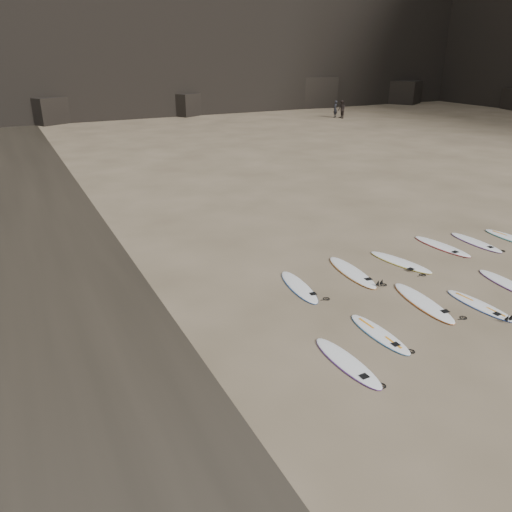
{
  "coord_description": "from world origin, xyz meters",
  "views": [
    {
      "loc": [
        -10.36,
        -8.93,
        6.83
      ],
      "look_at": [
        -4.61,
        2.43,
        1.5
      ],
      "focal_mm": 35.0,
      "sensor_mm": 36.0,
      "label": 1
    }
  ],
  "objects_px": {
    "surfboard_4": "(509,284)",
    "surfboard_0": "(347,362)",
    "surfboard_3": "(480,305)",
    "surfboard_7": "(400,262)",
    "surfboard_2": "(423,302)",
    "person_b": "(342,109)",
    "surfboard_9": "(476,242)",
    "surfboard_8": "(442,246)",
    "surfboard_5": "(299,286)",
    "person_a": "(335,109)",
    "surfboard_1": "(379,333)",
    "surfboard_6": "(352,272)"
  },
  "relations": [
    {
      "from": "surfboard_4",
      "to": "surfboard_0",
      "type": "bearing_deg",
      "value": -165.2
    },
    {
      "from": "surfboard_3",
      "to": "surfboard_7",
      "type": "bearing_deg",
      "value": 84.98
    },
    {
      "from": "surfboard_2",
      "to": "person_b",
      "type": "height_order",
      "value": "person_b"
    },
    {
      "from": "surfboard_4",
      "to": "surfboard_9",
      "type": "bearing_deg",
      "value": 61.67
    },
    {
      "from": "surfboard_7",
      "to": "surfboard_8",
      "type": "relative_size",
      "value": 0.99
    },
    {
      "from": "surfboard_5",
      "to": "person_a",
      "type": "relative_size",
      "value": 1.4
    },
    {
      "from": "surfboard_1",
      "to": "surfboard_9",
      "type": "xyz_separation_m",
      "value": [
        7.53,
        3.5,
        0.0
      ]
    },
    {
      "from": "surfboard_4",
      "to": "person_b",
      "type": "bearing_deg",
      "value": 67.24
    },
    {
      "from": "surfboard_0",
      "to": "surfboard_9",
      "type": "relative_size",
      "value": 1.01
    },
    {
      "from": "surfboard_1",
      "to": "person_a",
      "type": "xyz_separation_m",
      "value": [
        24.36,
        36.55,
        0.81
      ]
    },
    {
      "from": "surfboard_4",
      "to": "surfboard_9",
      "type": "relative_size",
      "value": 1.01
    },
    {
      "from": "surfboard_8",
      "to": "surfboard_7",
      "type": "bearing_deg",
      "value": -174.51
    },
    {
      "from": "surfboard_2",
      "to": "surfboard_8",
      "type": "distance_m",
      "value": 4.86
    },
    {
      "from": "surfboard_4",
      "to": "surfboard_5",
      "type": "relative_size",
      "value": 0.98
    },
    {
      "from": "surfboard_8",
      "to": "surfboard_3",
      "type": "bearing_deg",
      "value": -127.96
    },
    {
      "from": "surfboard_1",
      "to": "surfboard_6",
      "type": "distance_m",
      "value": 3.81
    },
    {
      "from": "surfboard_7",
      "to": "person_a",
      "type": "relative_size",
      "value": 1.45
    },
    {
      "from": "surfboard_3",
      "to": "surfboard_9",
      "type": "distance_m",
      "value": 5.34
    },
    {
      "from": "surfboard_3",
      "to": "surfboard_5",
      "type": "relative_size",
      "value": 0.93
    },
    {
      "from": "surfboard_0",
      "to": "surfboard_8",
      "type": "bearing_deg",
      "value": 28.52
    },
    {
      "from": "surfboard_2",
      "to": "surfboard_9",
      "type": "bearing_deg",
      "value": 34.81
    },
    {
      "from": "surfboard_5",
      "to": "surfboard_9",
      "type": "height_order",
      "value": "surfboard_5"
    },
    {
      "from": "surfboard_9",
      "to": "surfboard_5",
      "type": "bearing_deg",
      "value": -177.76
    },
    {
      "from": "surfboard_1",
      "to": "surfboard_5",
      "type": "bearing_deg",
      "value": 96.88
    },
    {
      "from": "surfboard_4",
      "to": "surfboard_5",
      "type": "height_order",
      "value": "surfboard_5"
    },
    {
      "from": "surfboard_5",
      "to": "surfboard_9",
      "type": "xyz_separation_m",
      "value": [
        7.95,
        0.23,
        -0.0
      ]
    },
    {
      "from": "surfboard_2",
      "to": "person_b",
      "type": "distance_m",
      "value": 41.21
    },
    {
      "from": "surfboard_1",
      "to": "surfboard_0",
      "type": "bearing_deg",
      "value": -156.82
    },
    {
      "from": "surfboard_1",
      "to": "surfboard_7",
      "type": "relative_size",
      "value": 0.9
    },
    {
      "from": "surfboard_1",
      "to": "person_a",
      "type": "bearing_deg",
      "value": 55.94
    },
    {
      "from": "surfboard_8",
      "to": "surfboard_9",
      "type": "bearing_deg",
      "value": -15.46
    },
    {
      "from": "surfboard_0",
      "to": "surfboard_9",
      "type": "height_order",
      "value": "same"
    },
    {
      "from": "surfboard_3",
      "to": "surfboard_7",
      "type": "xyz_separation_m",
      "value": [
        0.11,
        3.41,
        0.0
      ]
    },
    {
      "from": "surfboard_0",
      "to": "surfboard_1",
      "type": "distance_m",
      "value": 1.64
    },
    {
      "from": "surfboard_3",
      "to": "surfboard_8",
      "type": "relative_size",
      "value": 0.89
    },
    {
      "from": "surfboard_9",
      "to": "surfboard_6",
      "type": "bearing_deg",
      "value": -178.51
    },
    {
      "from": "surfboard_5",
      "to": "person_a",
      "type": "xyz_separation_m",
      "value": [
        24.77,
        33.28,
        0.81
      ]
    },
    {
      "from": "surfboard_6",
      "to": "surfboard_3",
      "type": "bearing_deg",
      "value": -56.21
    },
    {
      "from": "surfboard_0",
      "to": "person_b",
      "type": "bearing_deg",
      "value": 52.58
    },
    {
      "from": "surfboard_9",
      "to": "surfboard_1",
      "type": "bearing_deg",
      "value": -154.48
    },
    {
      "from": "surfboard_9",
      "to": "person_b",
      "type": "distance_m",
      "value": 36.19
    },
    {
      "from": "surfboard_8",
      "to": "person_b",
      "type": "height_order",
      "value": "person_b"
    },
    {
      "from": "surfboard_4",
      "to": "surfboard_8",
      "type": "bearing_deg",
      "value": 85.67
    },
    {
      "from": "surfboard_9",
      "to": "person_b",
      "type": "height_order",
      "value": "person_b"
    },
    {
      "from": "surfboard_4",
      "to": "surfboard_9",
      "type": "xyz_separation_m",
      "value": [
        2.04,
        3.03,
        -0.0
      ]
    },
    {
      "from": "surfboard_9",
      "to": "person_a",
      "type": "distance_m",
      "value": 37.1
    },
    {
      "from": "surfboard_3",
      "to": "surfboard_9",
      "type": "bearing_deg",
      "value": 39.0
    },
    {
      "from": "surfboard_8",
      "to": "person_a",
      "type": "distance_m",
      "value": 37.54
    },
    {
      "from": "surfboard_0",
      "to": "surfboard_7",
      "type": "xyz_separation_m",
      "value": [
        5.18,
        3.99,
        0.0
      ]
    },
    {
      "from": "surfboard_3",
      "to": "surfboard_4",
      "type": "height_order",
      "value": "surfboard_4"
    }
  ]
}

